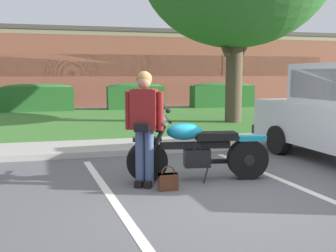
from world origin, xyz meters
TOP-DOWN VIEW (x-y plane):
  - ground_plane at (0.00, 0.00)m, footprint 140.00×140.00m
  - curb_strip at (0.00, 2.82)m, footprint 60.00×0.20m
  - concrete_walk at (0.00, 3.67)m, footprint 60.00×1.50m
  - grass_lawn at (0.00, 8.62)m, footprint 60.00×8.40m
  - stall_stripe_0 at (-1.65, 0.20)m, footprint 0.60×4.39m
  - stall_stripe_1 at (1.07, 0.20)m, footprint 0.60×4.39m
  - motorcycle at (-0.15, 0.67)m, footprint 2.24×0.82m
  - rider_person at (-1.10, 0.56)m, footprint 0.53×0.39m
  - handbag at (-0.81, 0.29)m, footprint 0.28×0.13m
  - hedge_center_left at (-3.57, 12.63)m, footprint 3.04×0.90m
  - hedge_center_right at (0.72, 12.63)m, footprint 2.58×0.90m
  - hedge_right at (5.00, 12.63)m, footprint 3.06×0.90m
  - brick_building at (1.78, 19.92)m, footprint 23.92×10.58m

SIDE VIEW (x-z plane):
  - ground_plane at x=0.00m, z-range 0.00..0.00m
  - stall_stripe_0 at x=-1.65m, z-range 0.00..0.01m
  - stall_stripe_1 at x=1.07m, z-range 0.00..0.01m
  - grass_lawn at x=0.00m, z-range 0.00..0.06m
  - concrete_walk at x=0.00m, z-range 0.00..0.08m
  - curb_strip at x=0.00m, z-range 0.00..0.12m
  - handbag at x=-0.81m, z-range -0.04..0.32m
  - motorcycle at x=-0.15m, z-range -0.14..1.12m
  - hedge_right at x=5.00m, z-range 0.03..1.27m
  - hedge_center_left at x=-3.57m, z-range 0.03..1.27m
  - hedge_center_right at x=0.72m, z-range 0.03..1.27m
  - rider_person at x=-1.10m, z-range 0.14..1.84m
  - brick_building at x=1.78m, z-range 0.00..3.99m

